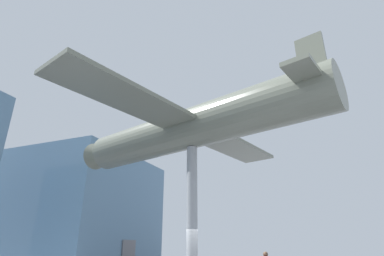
% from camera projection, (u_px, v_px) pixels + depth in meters
% --- Properties ---
extents(glass_pavilion_right, '(11.59, 11.15, 9.88)m').
position_uv_depth(glass_pavilion_right, '(78.00, 212.00, 26.76)').
color(glass_pavilion_right, slate).
rests_on(glass_pavilion_right, ground_plane).
extents(support_pylon_central, '(0.50, 0.50, 6.32)m').
position_uv_depth(support_pylon_central, '(192.00, 214.00, 13.51)').
color(support_pylon_central, '#999EA3').
rests_on(support_pylon_central, ground_plane).
extents(suspended_airplane, '(14.80, 15.30, 3.58)m').
position_uv_depth(suspended_airplane, '(187.00, 129.00, 15.23)').
color(suspended_airplane, slate).
rests_on(suspended_airplane, support_pylon_central).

